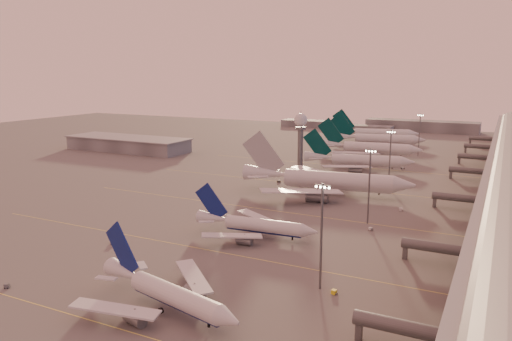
% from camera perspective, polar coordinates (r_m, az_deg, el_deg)
% --- Properties ---
extents(ground, '(700.00, 700.00, 0.00)m').
position_cam_1_polar(ground, '(147.22, -14.73, -8.69)').
color(ground, '#535151').
rests_on(ground, ground).
extents(taxiway_markings, '(180.00, 185.25, 0.02)m').
position_cam_1_polar(taxiway_markings, '(177.83, 4.85, -4.86)').
color(taxiway_markings, '#E9D952').
rests_on(taxiway_markings, ground).
extents(hangar, '(82.00, 27.00, 8.50)m').
position_cam_1_polar(hangar, '(326.19, -14.43, 2.99)').
color(hangar, slate).
rests_on(hangar, ground).
extents(radar_tower, '(6.40, 6.40, 31.10)m').
position_cam_1_polar(radar_tower, '(241.23, 5.12, 4.48)').
color(radar_tower, '#55585C').
rests_on(radar_tower, ground).
extents(mast_a, '(3.60, 0.56, 25.00)m').
position_cam_1_polar(mast_a, '(114.28, 7.49, -6.97)').
color(mast_a, '#55585C').
rests_on(mast_a, ground).
extents(mast_b, '(3.60, 0.56, 25.00)m').
position_cam_1_polar(mast_b, '(166.14, 12.82, -1.38)').
color(mast_b, '#55585C').
rests_on(mast_b, ground).
extents(mast_c, '(3.60, 0.56, 25.00)m').
position_cam_1_polar(mast_c, '(219.97, 15.06, 1.58)').
color(mast_c, '#55585C').
rests_on(mast_c, ground).
extents(mast_d, '(3.60, 0.56, 25.00)m').
position_cam_1_polar(mast_d, '(308.14, 18.17, 4.09)').
color(mast_d, '#55585C').
rests_on(mast_d, ground).
extents(distant_horizon, '(165.00, 37.50, 9.00)m').
position_cam_1_polar(distant_horizon, '(439.70, 14.76, 4.98)').
color(distant_horizon, slate).
rests_on(distant_horizon, ground).
extents(narrowbody_near, '(40.74, 32.14, 16.17)m').
position_cam_1_polar(narrowbody_near, '(108.84, -10.12, -13.94)').
color(narrowbody_near, silver).
rests_on(narrowbody_near, ground).
extents(narrowbody_mid, '(39.66, 31.57, 15.49)m').
position_cam_1_polar(narrowbody_mid, '(151.43, -0.09, -6.48)').
color(narrowbody_mid, silver).
rests_on(narrowbody_mid, ground).
extents(widebody_white, '(71.03, 56.57, 25.05)m').
position_cam_1_polar(widebody_white, '(204.93, 8.05, -1.51)').
color(widebody_white, silver).
rests_on(widebody_white, ground).
extents(greentail_a, '(55.82, 44.66, 20.47)m').
position_cam_1_polar(greentail_a, '(259.37, 11.65, 0.89)').
color(greentail_a, silver).
rests_on(greentail_a, ground).
extents(greentail_b, '(61.14, 49.19, 22.21)m').
position_cam_1_polar(greentail_b, '(299.84, 12.82, 2.29)').
color(greentail_b, silver).
rests_on(greentail_b, ground).
extents(greentail_c, '(60.92, 48.71, 22.38)m').
position_cam_1_polar(greentail_c, '(340.22, 13.76, 3.29)').
color(greentail_c, silver).
rests_on(greentail_c, ground).
extents(greentail_d, '(60.72, 48.46, 22.44)m').
position_cam_1_polar(greentail_d, '(372.29, 13.54, 3.97)').
color(greentail_d, silver).
rests_on(greentail_d, ground).
extents(gsv_truck_a, '(5.51, 4.57, 2.16)m').
position_cam_1_polar(gsv_truck_a, '(131.46, -26.46, -11.49)').
color(gsv_truck_a, '#57595C').
rests_on(gsv_truck_a, ground).
extents(gsv_catering_a, '(5.38, 3.08, 4.17)m').
position_cam_1_polar(gsv_catering_a, '(116.07, 9.03, -12.89)').
color(gsv_catering_a, yellow).
rests_on(gsv_catering_a, ground).
extents(gsv_tug_mid, '(4.42, 4.59, 1.14)m').
position_cam_1_polar(gsv_tug_mid, '(152.35, -15.96, -7.83)').
color(gsv_tug_mid, silver).
rests_on(gsv_tug_mid, ground).
extents(gsv_truck_b, '(5.40, 3.65, 2.05)m').
position_cam_1_polar(gsv_truck_b, '(161.86, 13.08, -6.38)').
color(gsv_truck_b, silver).
rests_on(gsv_truck_b, ground).
extents(gsv_truck_c, '(5.02, 5.43, 2.21)m').
position_cam_1_polar(gsv_truck_c, '(193.34, -4.66, -3.20)').
color(gsv_truck_c, yellow).
rests_on(gsv_truck_c, ground).
extents(gsv_catering_b, '(5.72, 3.26, 4.43)m').
position_cam_1_polar(gsv_catering_b, '(186.51, 16.31, -3.82)').
color(gsv_catering_b, silver).
rests_on(gsv_catering_b, ground).
extents(gsv_tug_far, '(3.80, 3.53, 0.94)m').
position_cam_1_polar(gsv_tug_far, '(225.51, 2.62, -1.24)').
color(gsv_tug_far, '#57595C').
rests_on(gsv_tug_far, ground).
extents(gsv_truck_d, '(4.02, 6.27, 2.38)m').
position_cam_1_polar(gsv_truck_d, '(259.09, 1.68, 0.57)').
color(gsv_truck_d, silver).
rests_on(gsv_truck_d, ground).
extents(gsv_tug_hangar, '(4.15, 3.53, 1.02)m').
position_cam_1_polar(gsv_tug_hangar, '(266.32, 16.41, 0.26)').
color(gsv_tug_hangar, silver).
rests_on(gsv_tug_hangar, ground).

